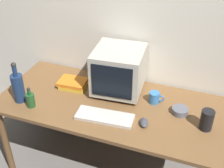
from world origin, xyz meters
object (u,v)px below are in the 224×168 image
Objects in this scene: cd_spindle at (180,111)px; computer_mouse at (144,123)px; crt_monitor at (119,70)px; bottle_short at (30,100)px; keyboard at (105,117)px; mug at (155,97)px; metal_canister at (207,120)px; bottle_tall at (18,87)px; book_stack at (73,84)px.

computer_mouse is at bearing -135.25° from cd_spindle.
crt_monitor is 0.57m from cd_spindle.
keyboard is at bearing 5.99° from bottle_short.
metal_canister is (0.40, -0.17, 0.03)m from mug.
metal_canister is (0.72, -0.23, -0.12)m from crt_monitor.
crt_monitor reaches higher than bottle_short.
cd_spindle is 0.23m from metal_canister.
bottle_short is 0.95m from mug.
crt_monitor is at bearing 37.66° from bottle_short.
bottle_tall is at bearing -161.16° from mug.
bottle_short reaches higher than book_stack.
metal_canister is (0.19, -0.11, 0.05)m from cd_spindle.
bottle_short is 1.42× the size of cd_spindle.
bottle_short is 0.40m from book_stack.
book_stack is (0.18, 0.35, -0.03)m from bottle_short.
crt_monitor is at bearing 162.27° from metal_canister.
computer_mouse is 0.83× the size of mug.
bottle_tall is 2.83× the size of cd_spindle.
keyboard is 3.50× the size of mug.
crt_monitor is 0.79m from bottle_tall.
book_stack is at bearing 141.44° from computer_mouse.
book_stack is at bearing -168.10° from crt_monitor.
cd_spindle is (0.21, -0.07, -0.02)m from mug.
crt_monitor is 3.45× the size of mug.
book_stack is 0.69m from mug.
computer_mouse is 0.73m from book_stack.
metal_canister is at bearing -7.82° from book_stack.
bottle_tall is at bearing 163.95° from bottle_short.
metal_canister reaches higher than computer_mouse.
mug is at bearing 1.88° from book_stack.
cd_spindle reaches higher than computer_mouse.
book_stack is (-0.38, -0.08, -0.16)m from crt_monitor.
book_stack is 1.10m from metal_canister.
keyboard is 1.73× the size of book_stack.
cd_spindle reaches higher than keyboard.
metal_canister is (0.70, 0.14, 0.06)m from keyboard.
computer_mouse is 0.43m from metal_canister.
crt_monitor is 3.45× the size of cd_spindle.
keyboard is at bearing -36.06° from book_stack.
keyboard is at bearing -168.63° from metal_canister.
mug is 0.22m from cd_spindle.
cd_spindle is at bearing 26.99° from computer_mouse.
book_stack is 2.02× the size of mug.
bottle_short reaches higher than metal_canister.
bottle_short reaches higher than keyboard.
bottle_tall is 1.41m from metal_canister.
book_stack is at bearing -178.12° from mug.
bottle_short is 1.42× the size of mug.
bottle_tall is at bearing -133.68° from book_stack.
metal_canister is at bearing -17.73° from crt_monitor.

